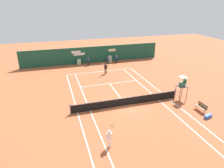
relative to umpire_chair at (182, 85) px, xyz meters
name	(u,v)px	position (x,y,z in m)	size (l,w,h in m)	color
ground_plane	(124,103)	(-6.63, 0.91, -1.71)	(80.00, 80.00, 0.01)	#B25633
tennis_net	(126,101)	(-6.63, 0.34, -1.21)	(12.10, 0.10, 1.07)	#4C4C51
sponsor_back_wall	(93,55)	(-6.61, 17.31, -0.30)	(25.00, 1.02, 2.92)	#194C38
umpire_chair	(182,85)	(0.00, 0.00, 0.00)	(1.00, 1.00, 2.67)	#47474C
player_bench	(201,106)	(0.32, -3.06, -1.21)	(0.54, 1.38, 0.88)	#38383D
equipment_bag	(209,116)	(0.17, -4.36, -1.56)	(1.06, 0.54, 0.32)	blue
player_on_baseline	(105,68)	(-6.07, 10.80, -0.77)	(0.83, 0.63, 1.83)	black
player_near_side	(109,137)	(-10.28, -5.56, -0.79)	(0.75, 0.63, 1.76)	white
ball_kid_centre_post	(116,59)	(-2.59, 15.89, -0.93)	(0.45, 0.23, 1.36)	black
ball_kid_right_post	(88,61)	(-7.74, 15.89, -0.94)	(0.45, 0.22, 1.35)	black
ball_kid_left_post	(108,59)	(-4.23, 15.89, -0.95)	(0.44, 0.19, 1.33)	black
tennis_ball_by_sideline	(142,87)	(-2.96, 4.18, -1.68)	(0.07, 0.07, 0.07)	#CCE033
tennis_ball_mid_court	(101,77)	(-7.23, 9.36, -1.68)	(0.07, 0.07, 0.07)	#CCE033
tennis_ball_near_service_line	(105,84)	(-7.30, 6.75, -1.68)	(0.07, 0.07, 0.07)	#CCE033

